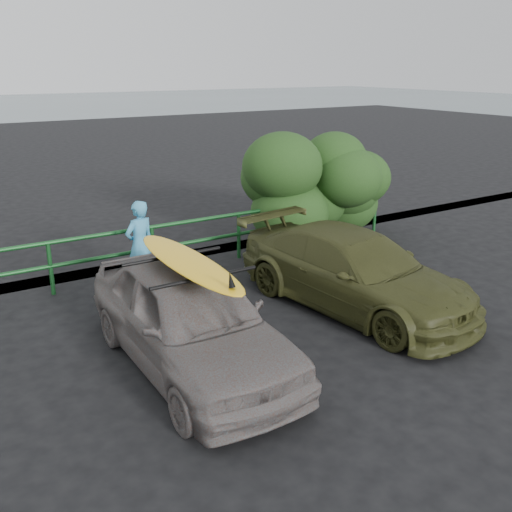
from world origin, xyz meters
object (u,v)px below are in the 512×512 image
(sedan, at_px, (190,318))
(man, at_px, (140,245))
(surfboard, at_px, (188,262))
(guardrail, at_px, (104,259))
(olive_vehicle, at_px, (354,271))

(sedan, height_order, man, man)
(sedan, height_order, surfboard, surfboard)
(guardrail, xyz_separation_m, man, (0.55, -0.53, 0.33))
(guardrail, height_order, man, man)
(olive_vehicle, xyz_separation_m, man, (-2.81, 2.83, 0.18))
(guardrail, bearing_deg, man, -44.13)
(guardrail, xyz_separation_m, surfboard, (0.04, -3.75, 1.04))
(man, xyz_separation_m, surfboard, (-0.51, -3.21, 0.71))
(olive_vehicle, height_order, man, man)
(olive_vehicle, xyz_separation_m, surfboard, (-3.32, -0.38, 0.89))
(guardrail, distance_m, sedan, 3.75)
(guardrail, distance_m, man, 0.83)
(sedan, distance_m, olive_vehicle, 3.34)
(man, bearing_deg, olive_vehicle, 118.33)
(olive_vehicle, relative_size, surfboard, 1.60)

